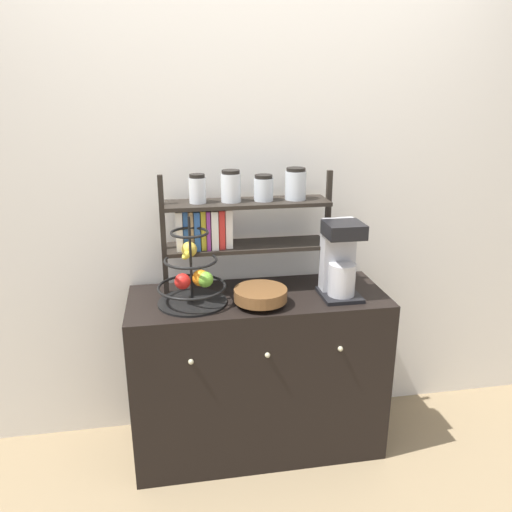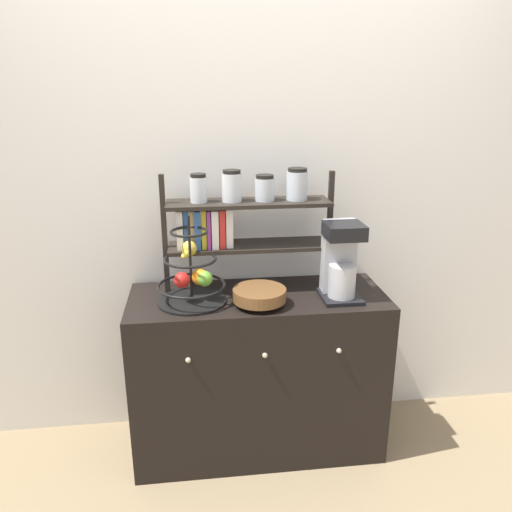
{
  "view_description": "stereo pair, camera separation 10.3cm",
  "coord_description": "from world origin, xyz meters",
  "views": [
    {
      "loc": [
        -0.38,
        -1.91,
        1.74
      ],
      "look_at": [
        -0.01,
        0.24,
        1.02
      ],
      "focal_mm": 35.0,
      "sensor_mm": 36.0,
      "label": 1
    },
    {
      "loc": [
        -0.28,
        -1.92,
        1.74
      ],
      "look_at": [
        -0.01,
        0.24,
        1.02
      ],
      "focal_mm": 35.0,
      "sensor_mm": 36.0,
      "label": 2
    }
  ],
  "objects": [
    {
      "name": "fruit_stand",
      "position": [
        -0.3,
        0.2,
        0.96
      ],
      "size": [
        0.31,
        0.31,
        0.4
      ],
      "color": "black",
      "rests_on": "sideboard"
    },
    {
      "name": "shelf_hutch",
      "position": [
        -0.1,
        0.34,
        1.19
      ],
      "size": [
        0.81,
        0.2,
        0.58
      ],
      "color": "black",
      "rests_on": "sideboard"
    },
    {
      "name": "sideboard",
      "position": [
        0.0,
        0.24,
        0.41
      ],
      "size": [
        1.21,
        0.49,
        0.83
      ],
      "color": "black",
      "rests_on": "ground_plane"
    },
    {
      "name": "coffee_maker",
      "position": [
        0.37,
        0.18,
        1.01
      ],
      "size": [
        0.18,
        0.2,
        0.36
      ],
      "color": "black",
      "rests_on": "sideboard"
    },
    {
      "name": "wall_back",
      "position": [
        0.0,
        0.52,
        1.3
      ],
      "size": [
        7.0,
        0.05,
        2.6
      ],
      "primitive_type": "cube",
      "color": "silver",
      "rests_on": "ground_plane"
    },
    {
      "name": "wooden_bowl",
      "position": [
        -0.01,
        0.13,
        0.87
      ],
      "size": [
        0.24,
        0.24,
        0.08
      ],
      "color": "brown",
      "rests_on": "sideboard"
    },
    {
      "name": "ground_plane",
      "position": [
        0.0,
        0.0,
        0.0
      ],
      "size": [
        12.0,
        12.0,
        0.0
      ],
      "primitive_type": "plane",
      "color": "#847051"
    }
  ]
}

